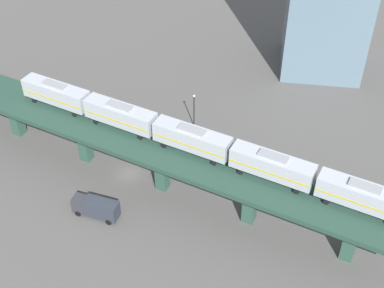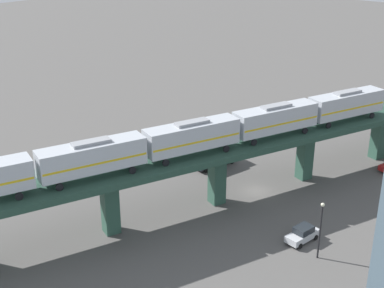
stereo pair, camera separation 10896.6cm
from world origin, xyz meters
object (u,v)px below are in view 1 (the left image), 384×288
Objects in this scene: street_car_silver at (181,131)px; delivery_truck at (96,207)px; subway_train at (192,139)px; street_car_red at (43,118)px; street_lamp at (194,108)px.

street_car_silver is 23.10m from delivery_truck.
subway_train is 12.94× the size of street_car_silver.
subway_train is at bearing 118.41° from delivery_truck.
street_car_silver is at bearing 89.50° from street_car_red.
delivery_truck reaches higher than street_car_red.
delivery_truck is 1.08× the size of street_lamp.
street_car_silver is 0.67× the size of street_lamp.
delivery_truck is 26.76m from street_lamp.
subway_train reaches higher than street_lamp.
subway_train is 8.62× the size of street_lamp.
street_lamp is at bearing 95.77° from street_car_red.
street_car_silver is (-13.72, -3.99, -9.97)m from subway_train.
street_lamp reaches higher than street_car_red.
street_lamp is (-16.77, -2.09, -6.80)m from subway_train.
street_car_silver is (0.23, 25.99, 0.00)m from street_car_red.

